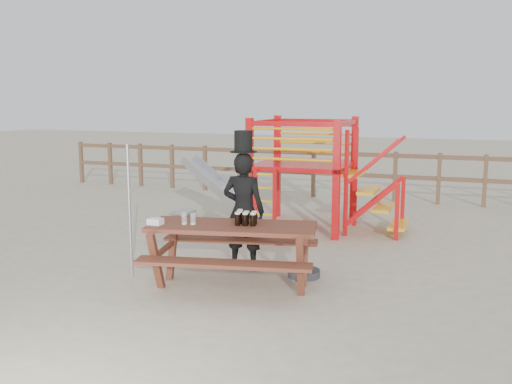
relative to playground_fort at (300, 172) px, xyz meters
name	(u,v)px	position (x,y,z in m)	size (l,w,h in m)	color
ground	(217,281)	(-0.12, -3.58, -1.07)	(60.00, 60.00, 0.00)	beige
back_fence	(333,168)	(-0.12, 3.42, -0.34)	(15.09, 0.09, 1.20)	brown
playground_fort	(300,172)	(0.00, 0.00, 0.00)	(4.71, 1.84, 2.10)	red
picnic_table	(232,248)	(0.17, -3.73, -0.55)	(2.40, 1.88, 0.83)	brown
man_with_hat	(244,208)	(0.00, -2.91, -0.18)	(0.64, 0.43, 2.00)	black
metal_pole	(130,211)	(-1.32, -3.81, -0.15)	(0.04, 0.04, 1.84)	#B2B2B7
parasol_base	(304,273)	(0.93, -3.00, -1.02)	(0.44, 0.44, 0.19)	#323237
paper_bag	(155,221)	(-0.76, -4.07, -0.20)	(0.18, 0.14, 0.08)	white
stout_pints	(245,218)	(0.32, -3.66, -0.15)	(0.31, 0.27, 0.17)	black
empty_glasses	(189,219)	(-0.37, -3.91, -0.17)	(0.18, 0.10, 0.15)	silver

